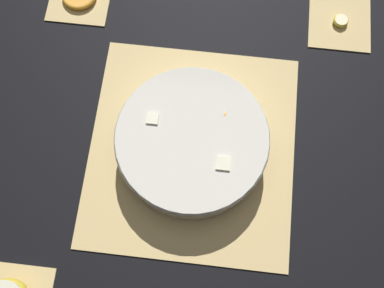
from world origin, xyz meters
TOP-DOWN VIEW (x-y plane):
  - ground_plane at (0.00, 0.00)m, footprint 6.00×6.00m
  - bamboo_mat_center at (-0.00, 0.00)m, footprint 0.41×0.38m
  - coaster_mat_near_right at (0.30, -0.27)m, footprint 0.13×0.13m
  - fruit_salad_bowl at (0.00, -0.00)m, footprint 0.27×0.27m
  - banana_coin_single at (0.30, -0.27)m, footprint 0.03×0.03m

SIDE VIEW (x-z plane):
  - ground_plane at x=0.00m, z-range 0.00..0.00m
  - coaster_mat_near_right at x=0.30m, z-range 0.00..0.01m
  - bamboo_mat_center at x=0.00m, z-range 0.00..0.01m
  - banana_coin_single at x=0.30m, z-range 0.01..0.01m
  - fruit_salad_bowl at x=0.00m, z-range 0.01..0.08m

